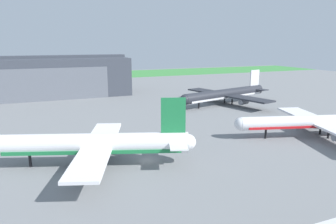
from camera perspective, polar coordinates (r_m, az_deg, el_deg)
The scene contains 6 objects.
ground_plane at distance 67.04m, azimuth -3.86°, elevation -9.00°, with size 440.00×440.00×0.00m, color slate.
grass_field_strip at distance 246.76m, azimuth -17.81°, elevation 6.31°, with size 440.00×56.00×0.08m, color #3E8941.
maintenance_hangar at distance 158.33m, azimuth -25.40°, elevation 5.72°, with size 96.41×31.77×18.79m.
airliner_far_left at distance 128.85m, azimuth 10.55°, elevation 3.23°, with size 45.28×41.75×13.02m.
airliner_near_left at distance 92.02m, azimuth 26.15°, elevation -1.67°, with size 44.63×38.52×11.80m.
airliner_near_right at distance 64.89m, azimuth -13.49°, elevation -5.83°, with size 39.75×34.43×14.00m.
Camera 1 is at (-19.51, -59.19, 24.69)m, focal length 33.19 mm.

